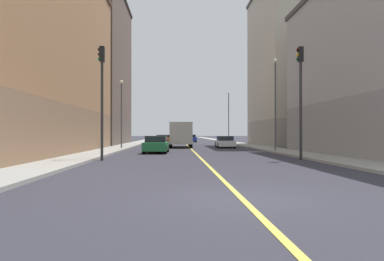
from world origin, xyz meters
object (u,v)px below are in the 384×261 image
at_px(traffic_light_left_near, 300,88).
at_px(street_lamp_left_near, 275,95).
at_px(car_silver, 178,138).
at_px(car_red, 162,140).
at_px(street_lamp_right_near, 121,107).
at_px(traffic_light_right_near, 102,88).
at_px(building_right_corner, 14,48).
at_px(street_lamp_left_far, 229,112).
at_px(car_orange, 166,139).
at_px(box_truck, 181,134).
at_px(car_white, 225,142).
at_px(car_blue, 191,138).
at_px(building_left_mid, 298,66).
at_px(building_right_midblock, 88,69).
at_px(car_green, 156,145).

relative_size(traffic_light_left_near, street_lamp_left_near, 0.87).
distance_m(traffic_light_left_near, car_silver, 52.01).
bearing_deg(car_red, street_lamp_right_near, -101.05).
relative_size(traffic_light_right_near, car_red, 1.64).
bearing_deg(building_right_corner, street_lamp_left_far, 54.79).
relative_size(traffic_light_right_near, car_orange, 1.60).
relative_size(street_lamp_left_near, box_truck, 1.10).
relative_size(car_white, car_red, 1.06).
bearing_deg(car_red, car_orange, 88.68).
bearing_deg(car_blue, street_lamp_right_near, -105.66).
bearing_deg(building_right_corner, building_left_mid, 31.00).
height_order(street_lamp_left_far, car_red, street_lamp_left_far).
bearing_deg(street_lamp_left_far, car_blue, 126.42).
height_order(building_right_midblock, street_lamp_left_far, building_right_midblock).
height_order(street_lamp_right_near, street_lamp_left_far, street_lamp_left_far).
height_order(building_right_midblock, box_truck, building_right_midblock).
bearing_deg(building_right_midblock, car_blue, 43.69).
xyz_separation_m(street_lamp_left_near, car_orange, (-10.24, 33.45, -4.19)).
xyz_separation_m(building_right_corner, traffic_light_left_near, (19.67, -6.31, -3.69)).
height_order(building_right_corner, traffic_light_left_near, building_right_corner).
xyz_separation_m(traffic_light_left_near, street_lamp_left_far, (1.01, 35.61, 0.63)).
bearing_deg(street_lamp_right_near, street_lamp_left_near, -21.00).
xyz_separation_m(street_lamp_right_near, car_white, (10.78, 3.67, -3.61)).
bearing_deg(car_green, building_right_corner, -170.41).
bearing_deg(building_right_midblock, car_orange, 52.05).
height_order(street_lamp_left_near, box_truck, street_lamp_left_near).
bearing_deg(traffic_light_right_near, traffic_light_left_near, 0.00).
distance_m(building_left_mid, building_right_midblock, 28.21).
distance_m(street_lamp_left_near, car_red, 25.18).
distance_m(car_silver, car_green, 43.37).
distance_m(car_silver, car_red, 20.10).
height_order(street_lamp_right_near, car_green, street_lamp_right_near).
xyz_separation_m(building_right_midblock, traffic_light_left_near, (19.67, -29.05, -6.13)).
relative_size(building_right_midblock, box_truck, 2.94).
bearing_deg(building_left_mid, car_orange, 131.07).
xyz_separation_m(traffic_light_left_near, car_green, (-9.08, 8.10, -3.67)).
bearing_deg(street_lamp_right_near, building_right_midblock, 114.84).
bearing_deg(street_lamp_right_near, car_blue, 74.34).
bearing_deg(traffic_light_right_near, car_silver, 84.52).
bearing_deg(car_orange, car_white, -73.66).
xyz_separation_m(building_right_midblock, car_white, (17.61, -11.08, -9.84)).
bearing_deg(building_right_midblock, traffic_light_left_near, -55.90).
height_order(car_white, car_orange, car_orange).
bearing_deg(street_lamp_left_far, car_white, -99.87).
bearing_deg(car_white, street_lamp_right_near, -161.20).
height_order(street_lamp_left_far, car_green, street_lamp_left_far).
relative_size(building_right_midblock, traffic_light_right_near, 3.12).
xyz_separation_m(traffic_light_left_near, car_silver, (-6.92, 51.41, -3.73)).
bearing_deg(building_right_corner, street_lamp_right_near, 49.46).
bearing_deg(car_white, car_orange, 106.34).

